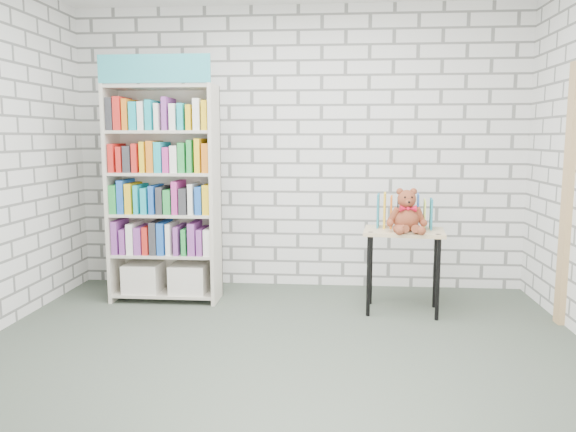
{
  "coord_description": "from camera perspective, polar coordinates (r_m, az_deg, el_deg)",
  "views": [
    {
      "loc": [
        0.37,
        -3.67,
        1.52
      ],
      "look_at": [
        -0.01,
        0.95,
        0.86
      ],
      "focal_mm": 35.0,
      "sensor_mm": 36.0,
      "label": 1
    }
  ],
  "objects": [
    {
      "name": "teddy_bear",
      "position": [
        4.8,
        11.97,
        0.15
      ],
      "size": [
        0.34,
        0.32,
        0.37
      ],
      "color": "brown",
      "rests_on": "display_table"
    },
    {
      "name": "bookshelf",
      "position": [
        5.29,
        -12.46,
        2.35
      ],
      "size": [
        0.99,
        0.39,
        2.22
      ],
      "color": "beige",
      "rests_on": "ground"
    },
    {
      "name": "room_shell",
      "position": [
        3.7,
        -1.06,
        12.15
      ],
      "size": [
        4.52,
        4.02,
        2.81
      ],
      "color": "silver",
      "rests_on": "ground"
    },
    {
      "name": "table_books",
      "position": [
        5.02,
        11.74,
        0.39
      ],
      "size": [
        0.49,
        0.26,
        0.28
      ],
      "color": "teal",
      "rests_on": "display_table"
    },
    {
      "name": "ground",
      "position": [
        3.99,
        -0.99,
        -14.34
      ],
      "size": [
        4.5,
        4.5,
        0.0
      ],
      "primitive_type": "plane",
      "color": "#404A3E",
      "rests_on": "ground"
    },
    {
      "name": "door_trim",
      "position": [
        5.0,
        26.51,
        1.81
      ],
      "size": [
        0.05,
        0.12,
        2.1
      ],
      "primitive_type": "cube",
      "color": "tan",
      "rests_on": "ground"
    },
    {
      "name": "display_table",
      "position": [
        4.95,
        11.67,
        -2.55
      ],
      "size": [
        0.72,
        0.54,
        0.73
      ],
      "color": "tan",
      "rests_on": "ground"
    }
  ]
}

